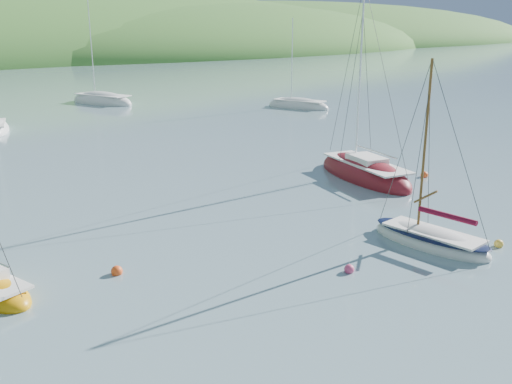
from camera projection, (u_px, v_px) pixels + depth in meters
ground at (417, 276)px, 22.06m from camera, size 700.00×700.00×0.00m
daysailer_white at (431, 240)px, 25.14m from camera, size 2.32×5.68×8.59m
sloop_red at (364, 174)px, 35.93m from camera, size 5.13×9.14×12.82m
distant_sloop_b at (102, 102)px, 69.39m from camera, size 6.06×9.89×13.31m
distant_sloop_d at (298, 106)px, 65.74m from camera, size 4.99×8.07×10.87m
mooring_buoys at (385, 229)px, 26.75m from camera, size 22.24×10.75×0.48m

